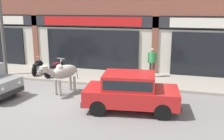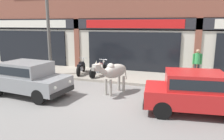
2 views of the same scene
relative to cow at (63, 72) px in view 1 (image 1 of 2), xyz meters
The scene contains 9 objects.
ground_plane 1.23m from the cow, 112.11° to the right, with size 90.00×90.00×0.00m, color slate.
sidewalk 3.18m from the cow, 95.11° to the left, with size 19.00×2.97×0.13m, color gray.
shop_building 5.75m from the cow, 93.18° to the left, with size 23.00×1.40×8.87m.
cow is the anchor object (origin of this frame).
car_1 3.54m from the cow, 18.81° to the right, with size 3.75×2.04×1.46m.
motorcycle_0 3.93m from the cow, 138.03° to the left, with size 0.64×1.79×0.88m.
motorcycle_1 3.02m from the cow, 125.31° to the left, with size 0.56×1.81×0.88m.
pedestrian 5.01m from the cow, 44.84° to the left, with size 0.49×0.32×1.60m.
utility_pole 5.26m from the cow, 157.69° to the left, with size 0.18×0.18×5.88m, color #595651.
Camera 1 is at (5.52, -9.74, 3.86)m, focal length 42.00 mm.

